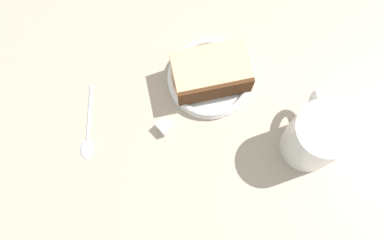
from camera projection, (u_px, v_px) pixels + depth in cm
name	position (u px, v px, depth cm)	size (l,w,h in cm)	color
ground_plane	(207.00, 143.00, 66.57)	(121.61, 121.61, 2.18)	tan
small_plate	(210.00, 78.00, 67.31)	(13.20, 13.20, 1.96)	white
cake_slice	(211.00, 73.00, 64.61)	(9.68, 12.64, 5.15)	#472814
tea_mug	(316.00, 136.00, 60.14)	(10.31, 8.05, 10.72)	white
teaspoon	(87.00, 137.00, 65.37)	(11.00, 6.37, 0.80)	silver
sugar_cube	(165.00, 127.00, 65.15)	(1.96, 1.96, 1.96)	white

